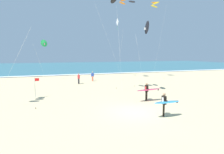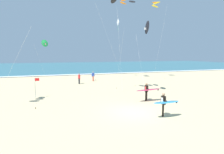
{
  "view_description": "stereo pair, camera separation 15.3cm",
  "coord_description": "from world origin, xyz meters",
  "px_view_note": "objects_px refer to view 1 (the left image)",
  "views": [
    {
      "loc": [
        -6.08,
        -12.47,
        4.43
      ],
      "look_at": [
        0.11,
        5.95,
        2.01
      ],
      "focal_mm": 29.59,
      "sensor_mm": 36.0,
      "label": 1
    },
    {
      "loc": [
        -5.94,
        -12.52,
        4.43
      ],
      "look_at": [
        0.11,
        5.95,
        2.01
      ],
      "focal_mm": 29.59,
      "sensor_mm": 36.0,
      "label": 2
    }
  ],
  "objects_px": {
    "bystander_red_top": "(79,79)",
    "kite_arc_scarlet_low": "(123,1)",
    "kite_arc_golden_close": "(123,0)",
    "bystander_blue_top": "(93,76)",
    "kite_delta_emerald_far": "(44,43)",
    "kite_arc_amber_distant": "(155,4)",
    "surfer_lead": "(165,102)",
    "lifeguard_flag": "(36,86)",
    "surfer_trailing": "(148,90)",
    "kite_delta_charcoal_near": "(146,28)",
    "kite_diamond_ivory_mid": "(117,24)"
  },
  "relations": [
    {
      "from": "kite_arc_amber_distant",
      "to": "bystander_blue_top",
      "type": "distance_m",
      "value": 16.56
    },
    {
      "from": "surfer_lead",
      "to": "kite_delta_charcoal_near",
      "type": "xyz_separation_m",
      "value": [
        2.58,
        7.65,
        6.27
      ]
    },
    {
      "from": "kite_diamond_ivory_mid",
      "to": "bystander_blue_top",
      "type": "height_order",
      "value": "kite_diamond_ivory_mid"
    },
    {
      "from": "kite_arc_scarlet_low",
      "to": "kite_arc_golden_close",
      "type": "bearing_deg",
      "value": -111.84
    },
    {
      "from": "bystander_blue_top",
      "to": "kite_arc_amber_distant",
      "type": "bearing_deg",
      "value": -1.5
    },
    {
      "from": "surfer_lead",
      "to": "bystander_blue_top",
      "type": "xyz_separation_m",
      "value": [
        -1.03,
        18.76,
        -0.23
      ]
    },
    {
      "from": "bystander_blue_top",
      "to": "bystander_red_top",
      "type": "xyz_separation_m",
      "value": [
        -2.61,
        -2.24,
        0.0
      ]
    },
    {
      "from": "surfer_lead",
      "to": "surfer_trailing",
      "type": "bearing_deg",
      "value": 76.47
    },
    {
      "from": "surfer_lead",
      "to": "kite_arc_amber_distant",
      "type": "relative_size",
      "value": 0.15
    },
    {
      "from": "surfer_lead",
      "to": "kite_diamond_ivory_mid",
      "type": "xyz_separation_m",
      "value": [
        4.37,
        21.64,
        8.88
      ]
    },
    {
      "from": "kite_delta_charcoal_near",
      "to": "kite_delta_emerald_far",
      "type": "bearing_deg",
      "value": 127.08
    },
    {
      "from": "lifeguard_flag",
      "to": "bystander_blue_top",
      "type": "bearing_deg",
      "value": 50.9
    },
    {
      "from": "kite_diamond_ivory_mid",
      "to": "kite_arc_amber_distant",
      "type": "xyz_separation_m",
      "value": [
        5.77,
        -3.17,
        3.12
      ]
    },
    {
      "from": "kite_diamond_ivory_mid",
      "to": "kite_arc_amber_distant",
      "type": "height_order",
      "value": "kite_arc_amber_distant"
    },
    {
      "from": "kite_arc_golden_close",
      "to": "bystander_red_top",
      "type": "bearing_deg",
      "value": 119.22
    },
    {
      "from": "surfer_lead",
      "to": "kite_delta_emerald_far",
      "type": "xyz_separation_m",
      "value": [
        -8.39,
        22.15,
        5.18
      ]
    },
    {
      "from": "kite_delta_emerald_far",
      "to": "bystander_blue_top",
      "type": "bearing_deg",
      "value": -24.75
    },
    {
      "from": "bystander_blue_top",
      "to": "surfer_trailing",
      "type": "bearing_deg",
      "value": -81.78
    },
    {
      "from": "surfer_trailing",
      "to": "kite_arc_scarlet_low",
      "type": "height_order",
      "value": "kite_arc_scarlet_low"
    },
    {
      "from": "kite_arc_golden_close",
      "to": "bystander_blue_top",
      "type": "bearing_deg",
      "value": 98.75
    },
    {
      "from": "bystander_red_top",
      "to": "kite_arc_golden_close",
      "type": "bearing_deg",
      "value": -60.78
    },
    {
      "from": "kite_arc_scarlet_low",
      "to": "lifeguard_flag",
      "type": "height_order",
      "value": "kite_arc_scarlet_low"
    },
    {
      "from": "bystander_blue_top",
      "to": "lifeguard_flag",
      "type": "relative_size",
      "value": 0.76
    },
    {
      "from": "surfer_lead",
      "to": "lifeguard_flag",
      "type": "xyz_separation_m",
      "value": [
        -9.06,
        8.88,
        0.22
      ]
    },
    {
      "from": "surfer_lead",
      "to": "bystander_blue_top",
      "type": "bearing_deg",
      "value": 93.14
    },
    {
      "from": "kite_delta_charcoal_near",
      "to": "bystander_blue_top",
      "type": "relative_size",
      "value": 5.07
    },
    {
      "from": "surfer_lead",
      "to": "kite_arc_scarlet_low",
      "type": "bearing_deg",
      "value": 77.07
    },
    {
      "from": "surfer_lead",
      "to": "kite_diamond_ivory_mid",
      "type": "bearing_deg",
      "value": 78.59
    },
    {
      "from": "bystander_red_top",
      "to": "kite_arc_scarlet_low",
      "type": "bearing_deg",
      "value": 17.7
    },
    {
      "from": "kite_diamond_ivory_mid",
      "to": "bystander_red_top",
      "type": "height_order",
      "value": "kite_diamond_ivory_mid"
    },
    {
      "from": "kite_arc_golden_close",
      "to": "bystander_blue_top",
      "type": "height_order",
      "value": "kite_arc_golden_close"
    },
    {
      "from": "bystander_red_top",
      "to": "bystander_blue_top",
      "type": "bearing_deg",
      "value": 40.67
    },
    {
      "from": "kite_arc_golden_close",
      "to": "bystander_red_top",
      "type": "height_order",
      "value": "kite_arc_golden_close"
    },
    {
      "from": "kite_delta_charcoal_near",
      "to": "kite_arc_golden_close",
      "type": "height_order",
      "value": "kite_arc_golden_close"
    },
    {
      "from": "surfer_lead",
      "to": "kite_diamond_ivory_mid",
      "type": "relative_size",
      "value": 0.19
    },
    {
      "from": "kite_arc_scarlet_low",
      "to": "kite_delta_charcoal_near",
      "type": "bearing_deg",
      "value": -98.96
    },
    {
      "from": "kite_delta_emerald_far",
      "to": "kite_arc_scarlet_low",
      "type": "relative_size",
      "value": 0.5
    },
    {
      "from": "surfer_lead",
      "to": "bystander_blue_top",
      "type": "height_order",
      "value": "surfer_lead"
    },
    {
      "from": "kite_arc_golden_close",
      "to": "kite_arc_scarlet_low",
      "type": "bearing_deg",
      "value": 68.16
    },
    {
      "from": "bystander_red_top",
      "to": "kite_delta_emerald_far",
      "type": "bearing_deg",
      "value": 130.13
    },
    {
      "from": "kite_arc_amber_distant",
      "to": "lifeguard_flag",
      "type": "xyz_separation_m",
      "value": [
        -19.2,
        -9.59,
        -11.77
      ]
    },
    {
      "from": "surfer_trailing",
      "to": "kite_delta_charcoal_near",
      "type": "distance_m",
      "value": 7.23
    },
    {
      "from": "kite_arc_scarlet_low",
      "to": "bystander_red_top",
      "type": "bearing_deg",
      "value": -162.3
    },
    {
      "from": "kite_arc_amber_distant",
      "to": "lifeguard_flag",
      "type": "bearing_deg",
      "value": -153.46
    },
    {
      "from": "kite_arc_amber_distant",
      "to": "surfer_lead",
      "type": "bearing_deg",
      "value": -118.76
    },
    {
      "from": "kite_arc_golden_close",
      "to": "kite_delta_emerald_far",
      "type": "bearing_deg",
      "value": 124.34
    },
    {
      "from": "kite_arc_scarlet_low",
      "to": "kite_arc_golden_close",
      "type": "relative_size",
      "value": 1.25
    },
    {
      "from": "kite_diamond_ivory_mid",
      "to": "kite_arc_scarlet_low",
      "type": "bearing_deg",
      "value": -89.69
    },
    {
      "from": "kite_delta_charcoal_near",
      "to": "lifeguard_flag",
      "type": "xyz_separation_m",
      "value": [
        -11.64,
        1.23,
        -6.05
      ]
    },
    {
      "from": "kite_delta_charcoal_near",
      "to": "kite_arc_amber_distant",
      "type": "distance_m",
      "value": 14.39
    }
  ]
}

